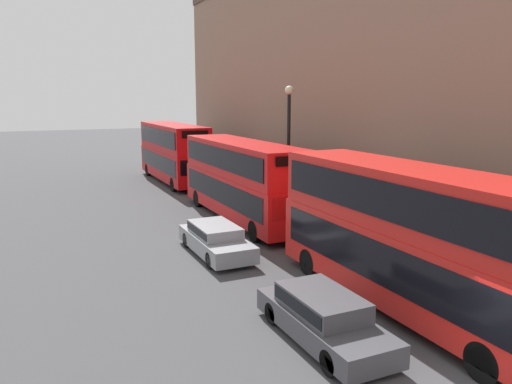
% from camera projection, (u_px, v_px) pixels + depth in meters
% --- Properties ---
extents(bus_leading, '(2.59, 10.99, 4.45)m').
position_uv_depth(bus_leading, '(410.00, 233.00, 15.01)').
color(bus_leading, red).
rests_on(bus_leading, ground).
extents(bus_second_in_queue, '(2.59, 11.37, 4.19)m').
position_uv_depth(bus_second_in_queue, '(242.00, 177.00, 26.40)').
color(bus_second_in_queue, red).
rests_on(bus_second_in_queue, ground).
extents(bus_third_in_queue, '(2.59, 11.01, 4.44)m').
position_uv_depth(bus_third_in_queue, '(173.00, 151.00, 38.22)').
color(bus_third_in_queue, '#B20C0F').
rests_on(bus_third_in_queue, ground).
extents(car_dark_sedan, '(1.76, 4.71, 1.33)m').
position_uv_depth(car_dark_sedan, '(323.00, 315.00, 13.41)').
color(car_dark_sedan, '#47474C').
rests_on(car_dark_sedan, ground).
extents(car_hatchback, '(1.81, 4.76, 1.28)m').
position_uv_depth(car_hatchback, '(216.00, 238.00, 20.78)').
color(car_hatchback, gray).
rests_on(car_hatchback, ground).
extents(street_lamp, '(0.44, 0.44, 7.05)m').
position_uv_depth(street_lamp, '(289.00, 140.00, 25.92)').
color(street_lamp, black).
rests_on(street_lamp, ground).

